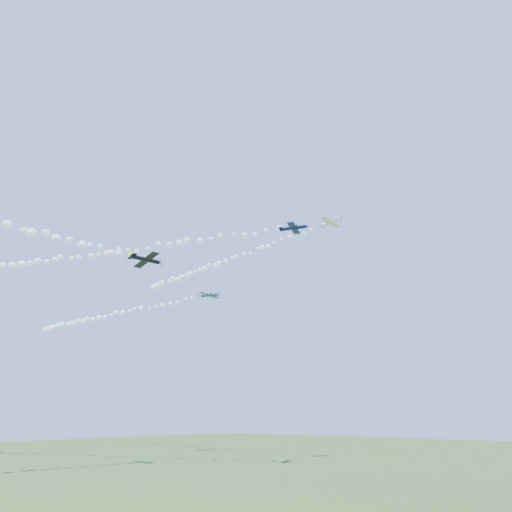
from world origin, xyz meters
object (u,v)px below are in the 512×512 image
Objects in this scene: plane_navy at (294,228)px; plane_black at (146,260)px; plane_grey at (209,295)px; plane_white at (331,222)px.

plane_navy is 0.86× the size of plane_black.
plane_grey is at bearing 138.38° from plane_navy.
plane_white reaches higher than plane_black.
plane_grey is 35.79m from plane_black.
plane_black is (13.80, -32.98, -1.78)m from plane_grey.
plane_navy is at bearing -25.55° from plane_grey.
plane_navy is at bearing -46.03° from plane_black.
plane_grey is (-39.26, 15.07, -4.73)m from plane_navy.
plane_navy is 31.80m from plane_black.
plane_grey is at bearing 31.55° from plane_black.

